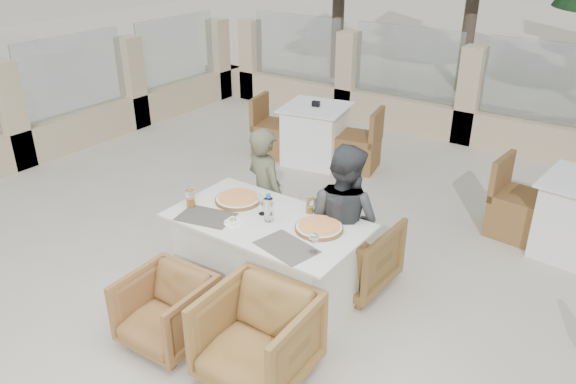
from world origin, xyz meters
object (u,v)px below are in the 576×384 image
Objects in this scene: pizza_left at (238,199)px; diner_left at (265,194)px; armchair_near_left at (166,311)px; armchair_near_right at (257,338)px; armchair_far_left at (273,233)px; olive_dish at (233,221)px; armchair_far_right at (352,251)px; dining_table at (268,260)px; wine_glass_centre at (262,204)px; beer_glass_right at (310,206)px; bg_table_a at (315,134)px; water_bottle at (269,208)px; diner_right at (343,222)px; pizza_right at (319,227)px; wine_glass_corner at (314,242)px; beer_glass_left at (190,198)px.

diner_left is at bearing 94.65° from pizza_left.
armchair_near_left is at bearing 113.69° from diner_left.
armchair_far_left is at bearing 120.09° from armchair_near_right.
olive_dish reaches higher than armchair_near_left.
olive_dish is at bearing 53.49° from armchair_far_right.
armchair_far_right is 1.39m from armchair_near_right.
armchair_near_left is 0.85× the size of armchair_near_right.
pizza_left reaches higher than olive_dish.
armchair_far_left is (-0.31, 0.50, -0.08)m from dining_table.
wine_glass_centre is 1.46× the size of beer_glass_right.
diner_left is at bearing -79.78° from bg_table_a.
water_bottle is 0.15× the size of bg_table_a.
diner_right is at bearing -167.59° from diner_left.
armchair_near_right is (0.80, 0.11, 0.05)m from armchair_near_left.
water_bottle reaches higher than wine_glass_centre.
bg_table_a is at bearing 123.06° from pizza_right.
armchair_near_right is at bearing -45.02° from pizza_left.
armchair_near_left is at bearing -113.51° from beer_glass_right.
diner_right reaches higher than olive_dish.
diner_left reaches higher than armchair_near_left.
wine_glass_corner reaches higher than armchair_near_left.
pizza_right is 0.23× the size of bg_table_a.
armchair_near_right is at bearing 143.37° from diner_left.
wine_glass_centre is (-0.52, -0.05, 0.07)m from pizza_right.
beer_glass_left is at bearing -157.56° from wine_glass_centre.
water_bottle reaches higher than wine_glass_corner.
armchair_far_left is (-0.13, 0.70, -0.49)m from olive_dish.
armchair_near_left is (-0.30, -0.89, -0.10)m from dining_table.
armchair_near_right is at bearing -58.63° from water_bottle.
diner_right reaches higher than pizza_right.
diner_right is at bearing 89.84° from armchair_near_right.
wine_glass_centre and wine_glass_corner have the same top height.
pizza_left is 2.16× the size of wine_glass_centre.
beer_glass_right is 0.17× the size of armchair_near_right.
water_bottle is (0.43, -0.13, 0.09)m from pizza_left.
armchair_near_left is (0.37, -0.71, -0.56)m from beer_glass_left.
armchair_far_right is (0.88, 0.49, -0.47)m from pizza_left.
pizza_right is at bearing 136.74° from armchair_far_left.
olive_dish is (-0.62, -0.31, -0.00)m from pizza_right.
water_bottle reaches higher than bg_table_a.
olive_dish is at bearing 137.66° from armchair_near_right.
pizza_right is at bearing 51.38° from armchair_near_left.
pizza_right is 0.61× the size of armchair_near_left.
diner_left is at bearing 93.37° from armchair_near_left.
armchair_far_right is at bearing 54.04° from water_bottle.
wine_glass_corner is 1.25m from beer_glass_left.
armchair_near_left is at bearing -110.31° from water_bottle.
wine_glass_centre is 0.63m from beer_glass_left.
pizza_right reaches higher than armchair_far_right.
armchair_near_left is at bearing -108.56° from dining_table.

